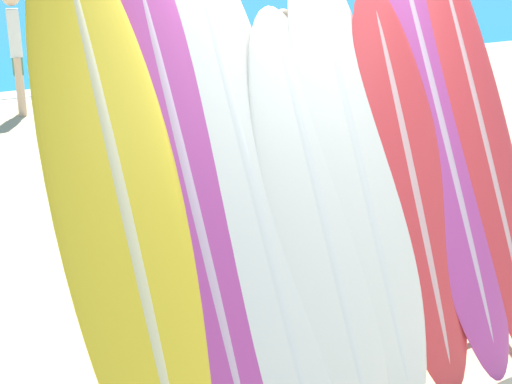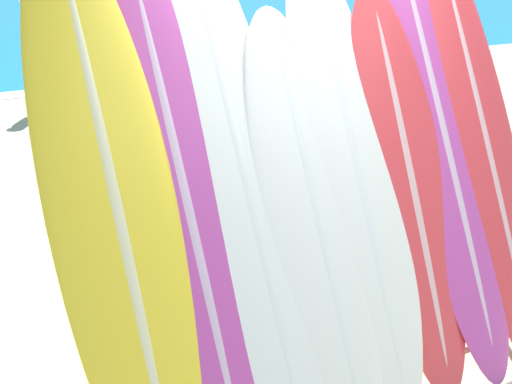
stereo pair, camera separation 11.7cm
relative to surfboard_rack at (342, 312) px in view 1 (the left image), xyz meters
name	(u,v)px [view 1 (the left image)]	position (x,y,z in m)	size (l,w,h in m)	color
surfboard_rack	(342,312)	(0.00, 0.00, 0.00)	(2.48, 0.04, 0.85)	#28282D
surfboard_slot_0	(123,214)	(-1.08, 0.12, 0.71)	(0.57, 1.17, 2.34)	yellow
surfboard_slot_1	(193,211)	(-0.76, 0.11, 0.66)	(0.51, 1.14, 2.24)	#B23D8E
surfboard_slot_2	(249,185)	(-0.46, 0.14, 0.72)	(0.54, 1.23, 2.36)	silver
surfboard_slot_3	(319,221)	(-0.14, 0.03, 0.51)	(0.55, 0.96, 1.95)	silver
surfboard_slot_4	(358,179)	(0.14, 0.09, 0.65)	(0.55, 1.05, 2.24)	silver
surfboard_slot_5	(411,188)	(0.46, 0.05, 0.56)	(0.53, 0.89, 2.05)	red
surfboard_slot_6	(440,135)	(0.77, 0.16, 0.77)	(0.54, 1.19, 2.47)	#B23D8E
surfboard_slot_7	(480,141)	(1.05, 0.12, 0.71)	(0.49, 1.11, 2.35)	red
person_near_water	(282,70)	(2.70, 4.42, 0.38)	(0.26, 0.21, 1.55)	beige
person_far_left	(16,47)	(0.46, 7.52, 0.46)	(0.23, 0.28, 1.70)	beige
person_far_right	(200,54)	(2.30, 5.70, 0.45)	(0.22, 0.28, 1.67)	#A87A5B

